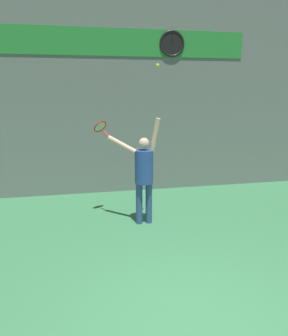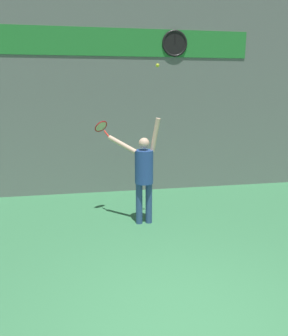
{
  "view_description": "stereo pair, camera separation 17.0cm",
  "coord_description": "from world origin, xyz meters",
  "px_view_note": "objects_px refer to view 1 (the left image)",
  "views": [
    {
      "loc": [
        -1.19,
        -2.88,
        2.59
      ],
      "look_at": [
        0.05,
        3.11,
        1.13
      ],
      "focal_mm": 35.0,
      "sensor_mm": 36.0,
      "label": 1
    },
    {
      "loc": [
        -1.02,
        -2.91,
        2.59
      ],
      "look_at": [
        0.05,
        3.11,
        1.13
      ],
      "focal_mm": 35.0,
      "sensor_mm": 36.0,
      "label": 2
    }
  ],
  "objects_px": {
    "scoreboard_clock": "(172,44)",
    "tennis_player": "(144,171)",
    "tennis_ball": "(158,65)",
    "tennis_racket": "(101,127)"
  },
  "relations": [
    {
      "from": "scoreboard_clock",
      "to": "tennis_racket",
      "type": "xyz_separation_m",
      "value": [
        -1.91,
        -1.58,
        -1.83
      ]
    },
    {
      "from": "tennis_racket",
      "to": "tennis_ball",
      "type": "relative_size",
      "value": 5.91
    },
    {
      "from": "scoreboard_clock",
      "to": "tennis_ball",
      "type": "relative_size",
      "value": 9.69
    },
    {
      "from": "tennis_ball",
      "to": "tennis_racket",
      "type": "bearing_deg",
      "value": 147.06
    },
    {
      "from": "scoreboard_clock",
      "to": "tennis_racket",
      "type": "relative_size",
      "value": 1.64
    },
    {
      "from": "tennis_racket",
      "to": "tennis_ball",
      "type": "bearing_deg",
      "value": -32.94
    },
    {
      "from": "tennis_ball",
      "to": "scoreboard_clock",
      "type": "bearing_deg",
      "value": 67.81
    },
    {
      "from": "scoreboard_clock",
      "to": "tennis_player",
      "type": "height_order",
      "value": "scoreboard_clock"
    },
    {
      "from": "tennis_racket",
      "to": "tennis_ball",
      "type": "height_order",
      "value": "tennis_ball"
    },
    {
      "from": "scoreboard_clock",
      "to": "tennis_player",
      "type": "distance_m",
      "value": 3.59
    }
  ]
}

